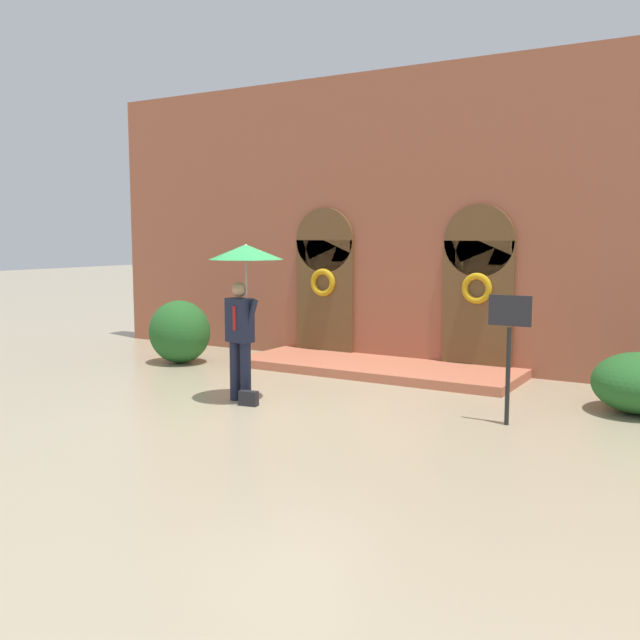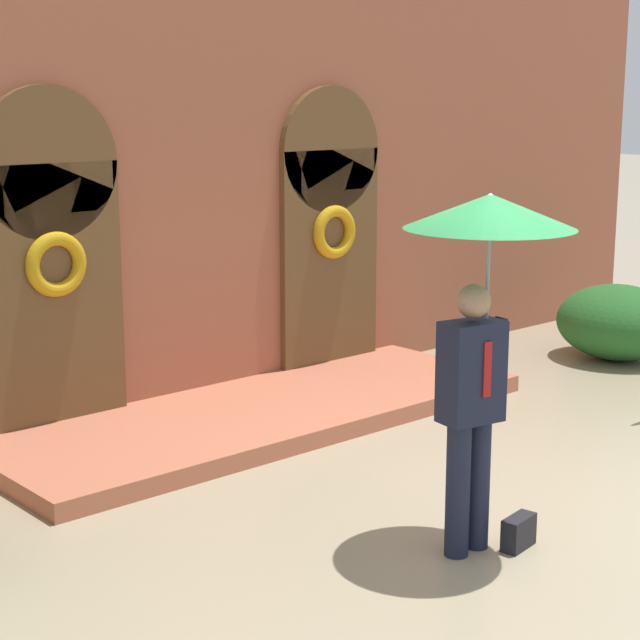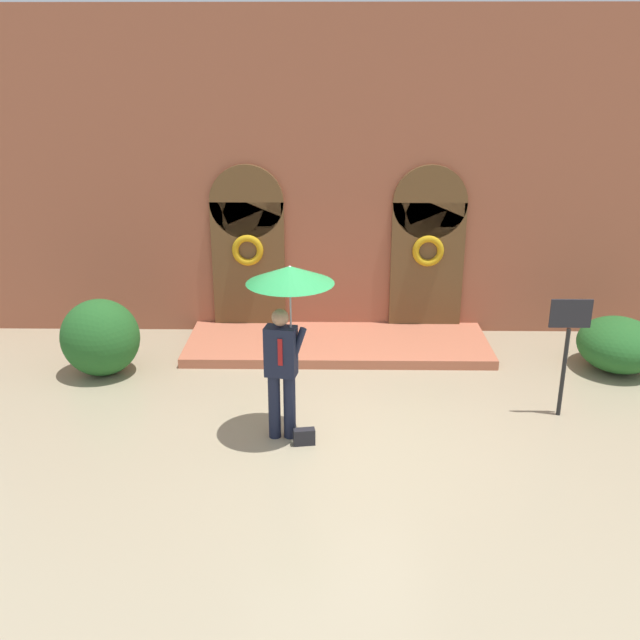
% 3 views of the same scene
% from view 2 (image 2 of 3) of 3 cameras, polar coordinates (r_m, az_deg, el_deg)
% --- Properties ---
extents(ground_plane, '(80.00, 80.00, 0.00)m').
position_cam_2_polar(ground_plane, '(7.90, 11.19, -10.37)').
color(ground_plane, tan).
extents(building_facade, '(14.00, 2.30, 5.60)m').
position_cam_2_polar(building_facade, '(10.34, -7.07, 10.29)').
color(building_facade, '#9E563D').
rests_on(building_facade, ground).
extents(person_with_umbrella, '(1.10, 1.10, 2.36)m').
position_cam_2_polar(person_with_umbrella, '(6.85, 8.78, 2.92)').
color(person_with_umbrella, '#191E33').
rests_on(person_with_umbrella, ground).
extents(handbag, '(0.30, 0.16, 0.22)m').
position_cam_2_polar(handbag, '(7.38, 10.55, -11.07)').
color(handbag, black).
rests_on(handbag, ground).
extents(shrub_right, '(1.28, 1.41, 0.85)m').
position_cam_2_polar(shrub_right, '(12.57, 15.59, -0.11)').
color(shrub_right, '#235B23').
rests_on(shrub_right, ground).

